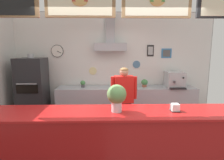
% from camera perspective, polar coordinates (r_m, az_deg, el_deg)
% --- Properties ---
extents(back_wall_assembly, '(5.40, 2.48, 2.89)m').
position_cam_1_polar(back_wall_assembly, '(5.05, 0.46, 5.27)').
color(back_wall_assembly, gray).
rests_on(back_wall_assembly, ground_plane).
extents(service_counter, '(4.80, 0.69, 1.04)m').
position_cam_1_polar(service_counter, '(2.86, 2.19, -19.55)').
color(service_counter, maroon).
rests_on(service_counter, ground_plane).
extents(back_prep_counter, '(3.62, 0.58, 0.92)m').
position_cam_1_polar(back_prep_counter, '(5.01, 4.36, -7.44)').
color(back_prep_counter, '#A3A5AD').
rests_on(back_prep_counter, ground_plane).
extents(pizza_oven, '(0.67, 0.66, 1.79)m').
position_cam_1_polar(pizza_oven, '(5.08, -23.14, -3.32)').
color(pizza_oven, '#232326').
rests_on(pizza_oven, ground_plane).
extents(shop_worker, '(0.54, 0.24, 1.54)m').
position_cam_1_polar(shop_worker, '(3.87, 3.64, -6.69)').
color(shop_worker, '#232328').
rests_on(shop_worker, ground_plane).
extents(espresso_machine, '(0.44, 0.55, 0.41)m').
position_cam_1_polar(espresso_machine, '(5.12, 18.66, 0.11)').
color(espresso_machine, '#B7BABF').
rests_on(espresso_machine, back_prep_counter).
extents(potted_thyme, '(0.17, 0.17, 0.20)m').
position_cam_1_polar(potted_thyme, '(4.97, 9.96, -0.84)').
color(potted_thyme, '#9E563D').
rests_on(potted_thyme, back_prep_counter).
extents(potted_basil, '(0.23, 0.23, 0.27)m').
position_cam_1_polar(potted_basil, '(4.87, 5.84, -0.49)').
color(potted_basil, '#9E563D').
rests_on(potted_basil, back_prep_counter).
extents(potted_rosemary, '(0.13, 0.13, 0.18)m').
position_cam_1_polar(potted_rosemary, '(4.90, -8.95, -1.08)').
color(potted_rosemary, '#4C4C51').
rests_on(potted_rosemary, back_prep_counter).
extents(napkin_holder, '(0.13, 0.12, 0.12)m').
position_cam_1_polar(napkin_holder, '(2.78, 18.78, -8.08)').
color(napkin_holder, '#262628').
rests_on(napkin_holder, service_counter).
extents(basil_vase, '(0.27, 0.27, 0.39)m').
position_cam_1_polar(basil_vase, '(2.58, 1.45, -5.08)').
color(basil_vase, silver).
rests_on(basil_vase, service_counter).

